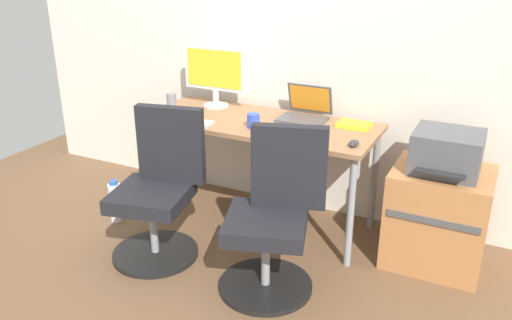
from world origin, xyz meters
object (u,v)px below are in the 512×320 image
office_chair_left (159,192)px  open_laptop (305,111)px  office_chair_right (274,219)px  coffee_mug (253,121)px  water_bottle_on_floor (115,202)px  desktop_monitor (215,72)px  printer (447,152)px  side_cabinet (437,217)px

office_chair_left → open_laptop: size_ratio=3.03×
office_chair_right → coffee_mug: office_chair_right is taller
office_chair_left → coffee_mug: bearing=51.5°
office_chair_right → water_bottle_on_floor: bearing=171.5°
office_chair_left → desktop_monitor: 1.00m
office_chair_left → office_chair_right: size_ratio=1.00×
coffee_mug → printer: bearing=7.7°
printer → coffee_mug: size_ratio=4.35×
side_cabinet → printer: size_ratio=1.53×
water_bottle_on_floor → open_laptop: bearing=28.5°
side_cabinet → water_bottle_on_floor: bearing=-167.6°
office_chair_right → open_laptop: bearing=100.5°
coffee_mug → desktop_monitor: bearing=145.6°
water_bottle_on_floor → desktop_monitor: size_ratio=0.65×
printer → desktop_monitor: size_ratio=0.83×
office_chair_left → open_laptop: (0.63, 0.83, 0.38)m
office_chair_left → coffee_mug: office_chair_left is taller
water_bottle_on_floor → desktop_monitor: bearing=52.7°
water_bottle_on_floor → desktop_monitor: (0.48, 0.63, 0.85)m
side_cabinet → desktop_monitor: 1.78m
printer → open_laptop: size_ratio=1.29×
printer → office_chair_left: bearing=-157.2°
office_chair_left → open_laptop: open_laptop is taller
office_chair_left → printer: size_ratio=2.35×
printer → side_cabinet: bearing=90.0°
office_chair_left → open_laptop: 1.11m
side_cabinet → water_bottle_on_floor: size_ratio=1.97×
office_chair_right → desktop_monitor: 1.31m
office_chair_right → printer: office_chair_right is taller
office_chair_right → coffee_mug: (-0.38, 0.51, 0.37)m
water_bottle_on_floor → coffee_mug: 1.18m
side_cabinet → open_laptop: bearing=169.9°
desktop_monitor → open_laptop: size_ratio=1.55×
office_chair_right → printer: 1.08m
printer → water_bottle_on_floor: (-2.11, -0.46, -0.58)m
desktop_monitor → open_laptop: (0.69, 0.01, -0.20)m
open_laptop → office_chair_left: bearing=-127.0°
water_bottle_on_floor → open_laptop: open_laptop is taller
side_cabinet → office_chair_left: bearing=-157.1°
office_chair_left → water_bottle_on_floor: bearing=160.1°
office_chair_left → water_bottle_on_floor: 0.64m
open_laptop → coffee_mug: open_laptop is taller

